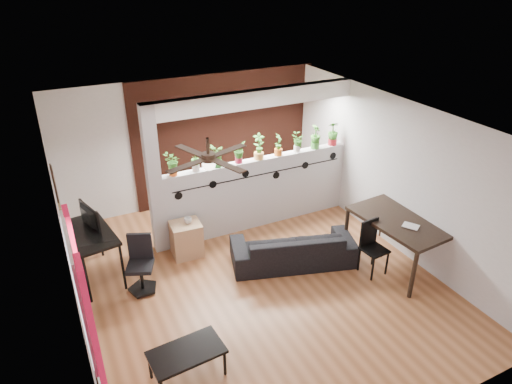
% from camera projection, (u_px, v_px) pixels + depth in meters
% --- Properties ---
extents(room_shell, '(6.30, 7.10, 2.90)m').
position_uv_depth(room_shell, '(256.00, 207.00, 6.66)').
color(room_shell, brown).
rests_on(room_shell, ground).
extents(partition_wall, '(3.60, 0.18, 1.35)m').
position_uv_depth(partition_wall, '(259.00, 192.00, 8.46)').
color(partition_wall, '#BCBCC1').
rests_on(partition_wall, ground).
extents(ceiling_header, '(3.60, 0.18, 0.30)m').
position_uv_depth(ceiling_header, '(259.00, 98.00, 7.66)').
color(ceiling_header, white).
rests_on(ceiling_header, room_shell).
extents(pier_column, '(0.22, 0.20, 2.60)m').
position_uv_depth(pier_column, '(154.00, 182.00, 7.43)').
color(pier_column, '#BCBCC1').
rests_on(pier_column, ground).
extents(brick_panel, '(3.90, 0.05, 2.60)m').
position_uv_depth(brick_panel, '(227.00, 136.00, 9.35)').
color(brick_panel, '#9C422D').
rests_on(brick_panel, ground).
extents(vine_decal, '(3.31, 0.01, 0.30)m').
position_uv_depth(vine_decal, '(261.00, 174.00, 8.20)').
color(vine_decal, black).
rests_on(vine_decal, partition_wall).
extents(window_assembly, '(0.09, 1.30, 1.55)m').
position_uv_depth(window_assembly, '(81.00, 294.00, 4.60)').
color(window_assembly, white).
rests_on(window_assembly, room_shell).
extents(corkboard, '(0.03, 0.60, 0.45)m').
position_uv_depth(corkboard, '(61.00, 214.00, 6.39)').
color(corkboard, olive).
rests_on(corkboard, room_shell).
extents(framed_art, '(0.03, 0.34, 0.44)m').
position_uv_depth(framed_art, '(54.00, 183.00, 6.12)').
color(framed_art, '#8C7259').
rests_on(framed_art, room_shell).
extents(ceiling_fan, '(1.19, 1.19, 0.43)m').
position_uv_depth(ceiling_fan, '(209.00, 160.00, 5.65)').
color(ceiling_fan, black).
rests_on(ceiling_fan, room_shell).
extents(potted_plant_0, '(0.25, 0.25, 0.40)m').
position_uv_depth(potted_plant_0, '(172.00, 163.00, 7.44)').
color(potted_plant_0, orange).
rests_on(potted_plant_0, partition_wall).
extents(potted_plant_1, '(0.20, 0.22, 0.37)m').
position_uv_depth(potted_plant_1, '(195.00, 160.00, 7.60)').
color(potted_plant_1, silver).
rests_on(potted_plant_1, partition_wall).
extents(potted_plant_2, '(0.17, 0.21, 0.42)m').
position_uv_depth(potted_plant_2, '(217.00, 155.00, 7.74)').
color(potted_plant_2, '#2F8230').
rests_on(potted_plant_2, partition_wall).
extents(potted_plant_3, '(0.23, 0.24, 0.38)m').
position_uv_depth(potted_plant_3, '(239.00, 152.00, 7.91)').
color(potted_plant_3, '#B81D3C').
rests_on(potted_plant_3, partition_wall).
extents(potted_plant_4, '(0.31, 0.28, 0.47)m').
position_uv_depth(potted_plant_4, '(259.00, 146.00, 8.04)').
color(potted_plant_4, '#DFA64F').
rests_on(potted_plant_4, partition_wall).
extents(potted_plant_5, '(0.26, 0.26, 0.41)m').
position_uv_depth(potted_plant_5, '(278.00, 144.00, 8.21)').
color(potted_plant_5, orange).
rests_on(potted_plant_5, partition_wall).
extents(potted_plant_6, '(0.22, 0.22, 0.36)m').
position_uv_depth(potted_plant_6, '(297.00, 142.00, 8.38)').
color(potted_plant_6, white).
rests_on(potted_plant_6, partition_wall).
extents(potted_plant_7, '(0.30, 0.29, 0.45)m').
position_uv_depth(potted_plant_7, '(316.00, 136.00, 8.51)').
color(potted_plant_7, green).
rests_on(potted_plant_7, partition_wall).
extents(potted_plant_8, '(0.27, 0.24, 0.45)m').
position_uv_depth(potted_plant_8, '(333.00, 133.00, 8.67)').
color(potted_plant_8, red).
rests_on(potted_plant_8, partition_wall).
extents(sofa, '(2.06, 1.28, 0.56)m').
position_uv_depth(sofa, '(293.00, 248.00, 7.53)').
color(sofa, black).
rests_on(sofa, ground).
extents(cube_shelf, '(0.52, 0.47, 0.60)m').
position_uv_depth(cube_shelf, '(186.00, 239.00, 7.73)').
color(cube_shelf, '#A67C57').
rests_on(cube_shelf, ground).
extents(cup, '(0.15, 0.15, 0.10)m').
position_uv_depth(cup, '(188.00, 220.00, 7.59)').
color(cup, gray).
rests_on(cup, cube_shelf).
extents(computer_desk, '(0.78, 1.25, 0.85)m').
position_uv_depth(computer_desk, '(90.00, 236.00, 6.95)').
color(computer_desk, black).
rests_on(computer_desk, ground).
extents(monitor, '(0.35, 0.15, 0.20)m').
position_uv_depth(monitor, '(87.00, 222.00, 6.99)').
color(monitor, black).
rests_on(monitor, computer_desk).
extents(office_chair, '(0.49, 0.50, 0.90)m').
position_uv_depth(office_chair, '(141.00, 267.00, 6.87)').
color(office_chair, black).
rests_on(office_chair, ground).
extents(dining_table, '(1.07, 1.63, 0.85)m').
position_uv_depth(dining_table, '(400.00, 224.00, 7.28)').
color(dining_table, black).
rests_on(dining_table, ground).
extents(book, '(0.28, 0.30, 0.02)m').
position_uv_depth(book, '(409.00, 229.00, 6.96)').
color(book, gray).
rests_on(book, dining_table).
extents(folding_chair, '(0.40, 0.40, 0.91)m').
position_uv_depth(folding_chair, '(371.00, 242.00, 7.23)').
color(folding_chair, black).
rests_on(folding_chair, ground).
extents(coffee_table, '(0.91, 0.55, 0.41)m').
position_uv_depth(coffee_table, '(187.00, 354.00, 5.39)').
color(coffee_table, black).
rests_on(coffee_table, ground).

